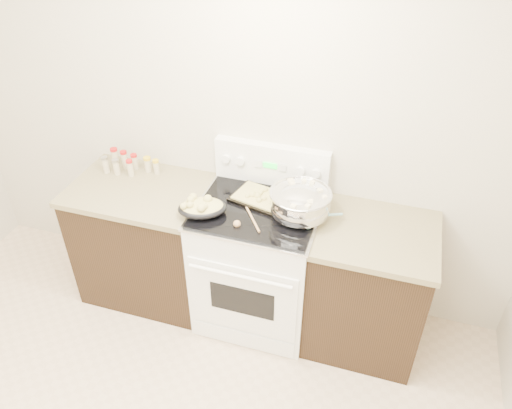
% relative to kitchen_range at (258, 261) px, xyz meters
% --- Properties ---
extents(room_shell, '(4.10, 3.60, 2.75)m').
position_rel_kitchen_range_xyz_m(room_shell, '(-0.35, -1.42, 1.21)').
color(room_shell, beige).
rests_on(room_shell, ground).
extents(counter_left, '(0.93, 0.67, 0.92)m').
position_rel_kitchen_range_xyz_m(counter_left, '(-0.83, 0.01, -0.03)').
color(counter_left, black).
rests_on(counter_left, ground).
extents(counter_right, '(0.73, 0.67, 0.92)m').
position_rel_kitchen_range_xyz_m(counter_right, '(0.73, 0.01, -0.03)').
color(counter_right, black).
rests_on(counter_right, ground).
extents(kitchen_range, '(0.78, 0.73, 1.22)m').
position_rel_kitchen_range_xyz_m(kitchen_range, '(0.00, 0.00, 0.00)').
color(kitchen_range, white).
rests_on(kitchen_range, ground).
extents(mixing_bowl, '(0.43, 0.43, 0.22)m').
position_rel_kitchen_range_xyz_m(mixing_bowl, '(0.26, -0.01, 0.54)').
color(mixing_bowl, silver).
rests_on(mixing_bowl, kitchen_range).
extents(roasting_pan, '(0.35, 0.30, 0.11)m').
position_rel_kitchen_range_xyz_m(roasting_pan, '(-0.31, -0.17, 0.50)').
color(roasting_pan, black).
rests_on(roasting_pan, kitchen_range).
extents(baking_sheet, '(0.41, 0.33, 0.06)m').
position_rel_kitchen_range_xyz_m(baking_sheet, '(-0.00, 0.08, 0.47)').
color(baking_sheet, black).
rests_on(baking_sheet, kitchen_range).
extents(wooden_spoon, '(0.18, 0.25, 0.04)m').
position_rel_kitchen_range_xyz_m(wooden_spoon, '(-0.04, -0.18, 0.46)').
color(wooden_spoon, tan).
rests_on(wooden_spoon, kitchen_range).
extents(blue_ladle, '(0.23, 0.19, 0.10)m').
position_rel_kitchen_range_xyz_m(blue_ladle, '(0.34, -0.09, 0.49)').
color(blue_ladle, '#7BAEB7').
rests_on(blue_ladle, kitchen_range).
extents(spice_jars, '(0.38, 0.15, 0.13)m').
position_rel_kitchen_range_xyz_m(spice_jars, '(-1.00, 0.17, 0.49)').
color(spice_jars, '#BFB28C').
rests_on(spice_jars, counter_left).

